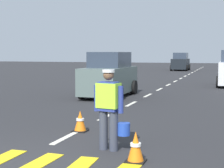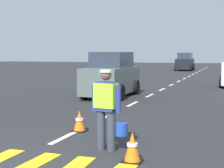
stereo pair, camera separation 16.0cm
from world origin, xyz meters
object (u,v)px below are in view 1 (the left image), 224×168
at_px(car_oncoming_lead, 109,76).
at_px(road_worker, 110,106).
at_px(traffic_cone_far, 136,147).
at_px(traffic_cone_near, 80,121).
at_px(car_oncoming_third, 181,62).

bearing_deg(car_oncoming_lead, road_worker, -71.45).
relative_size(traffic_cone_far, car_oncoming_lead, 0.14).
height_order(road_worker, traffic_cone_near, road_worker).
bearing_deg(car_oncoming_third, car_oncoming_lead, -89.62).
bearing_deg(traffic_cone_near, traffic_cone_far, -46.33).
height_order(traffic_cone_near, car_oncoming_lead, car_oncoming_lead).
height_order(traffic_cone_near, traffic_cone_far, traffic_cone_far).
relative_size(traffic_cone_near, traffic_cone_far, 0.94).
bearing_deg(traffic_cone_far, traffic_cone_near, 133.67).
bearing_deg(traffic_cone_near, car_oncoming_lead, 102.78).
bearing_deg(car_oncoming_lead, traffic_cone_near, -77.22).
bearing_deg(traffic_cone_near, car_oncoming_third, 93.12).
bearing_deg(car_oncoming_third, road_worker, -84.92).
distance_m(car_oncoming_third, car_oncoming_lead, 26.29).
bearing_deg(car_oncoming_lead, car_oncoming_third, 90.38).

